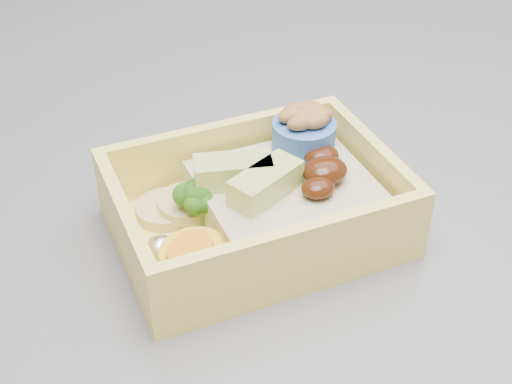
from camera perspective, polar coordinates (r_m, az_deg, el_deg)
name	(u,v)px	position (r m, az deg, el deg)	size (l,w,h in m)	color
bento_box	(263,202)	(0.47, 0.57, -0.82)	(0.19, 0.14, 0.07)	#F9E767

